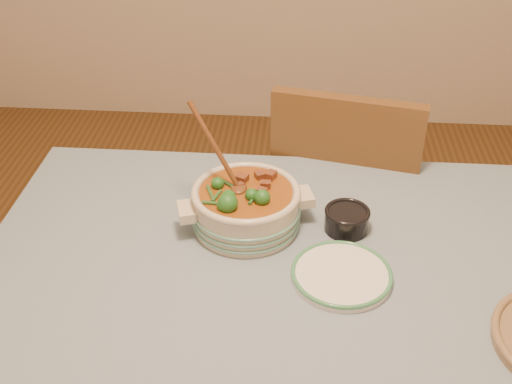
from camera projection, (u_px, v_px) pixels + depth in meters
dining_table at (323, 306)px, 1.54m from camera, size 1.68×1.08×0.76m
stew_casserole at (246, 204)px, 1.62m from camera, size 0.35×0.33×0.33m
white_plate at (342, 274)px, 1.48m from camera, size 0.30×0.30×0.02m
condiment_bowl at (347, 219)px, 1.62m from camera, size 0.13×0.13×0.06m
chair_far at (345, 197)px, 2.14m from camera, size 0.53×0.53×0.96m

